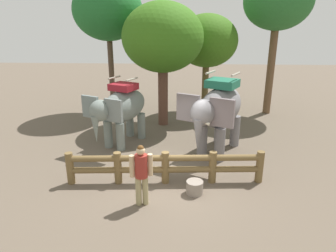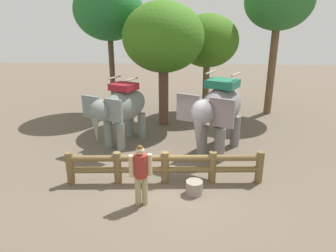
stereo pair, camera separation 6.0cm
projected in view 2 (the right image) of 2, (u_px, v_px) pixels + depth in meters
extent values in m
plane|color=brown|center=(165.00, 185.00, 9.59)|extent=(60.00, 60.00, 0.00)
cylinder|color=brown|center=(70.00, 168.00, 9.53)|extent=(0.24, 0.24, 1.05)
cylinder|color=brown|center=(118.00, 168.00, 9.55)|extent=(0.24, 0.24, 1.05)
cylinder|color=brown|center=(165.00, 168.00, 9.56)|extent=(0.24, 0.24, 1.05)
cylinder|color=brown|center=(212.00, 167.00, 9.58)|extent=(0.24, 0.24, 1.05)
cylinder|color=brown|center=(259.00, 167.00, 9.59)|extent=(0.24, 0.24, 1.05)
cylinder|color=brown|center=(165.00, 170.00, 9.59)|extent=(6.00, 0.63, 0.20)
cylinder|color=brown|center=(165.00, 158.00, 9.46)|extent=(6.00, 0.63, 0.20)
cylinder|color=slate|center=(121.00, 137.00, 12.06)|extent=(0.34, 0.34, 1.13)
cylinder|color=slate|center=(108.00, 134.00, 12.34)|extent=(0.34, 0.34, 1.13)
cylinder|color=slate|center=(142.00, 126.00, 13.33)|extent=(0.34, 0.34, 1.13)
cylinder|color=slate|center=(130.00, 124.00, 13.61)|extent=(0.34, 0.34, 1.13)
ellipsoid|color=slate|center=(125.00, 106.00, 12.49)|extent=(2.10, 2.78, 1.32)
ellipsoid|color=slate|center=(100.00, 110.00, 11.19)|extent=(1.01, 1.07, 0.81)
cube|color=slate|center=(114.00, 110.00, 11.02)|extent=(0.73, 0.42, 0.85)
cube|color=slate|center=(91.00, 107.00, 11.51)|extent=(0.73, 0.42, 0.85)
cone|color=slate|center=(96.00, 129.00, 11.15)|extent=(0.30, 0.30, 1.04)
cube|color=maroon|center=(124.00, 87.00, 12.24)|extent=(1.23, 1.18, 0.26)
cylinder|color=#A59E8C|center=(132.00, 79.00, 11.93)|extent=(0.38, 0.72, 0.07)
cylinder|color=#A59E8C|center=(115.00, 77.00, 12.33)|extent=(0.38, 0.72, 0.07)
cylinder|color=slate|center=(220.00, 145.00, 11.07)|extent=(0.38, 0.38, 1.27)
cylinder|color=slate|center=(202.00, 141.00, 11.41)|extent=(0.38, 0.38, 1.27)
cylinder|color=slate|center=(235.00, 131.00, 12.47)|extent=(0.38, 0.38, 1.27)
cylinder|color=slate|center=(219.00, 128.00, 12.81)|extent=(0.38, 0.38, 1.27)
ellipsoid|color=slate|center=(221.00, 107.00, 11.56)|extent=(2.44, 3.13, 1.49)
ellipsoid|color=slate|center=(203.00, 113.00, 10.12)|extent=(1.16, 1.22, 0.91)
cube|color=slate|center=(222.00, 113.00, 9.90)|extent=(0.81, 0.50, 0.95)
cube|color=slate|center=(188.00, 108.00, 10.50)|extent=(0.81, 0.50, 0.95)
cone|color=slate|center=(198.00, 136.00, 10.08)|extent=(0.34, 0.34, 1.17)
cone|color=beige|center=(204.00, 123.00, 9.93)|extent=(0.39, 0.27, 0.16)
cone|color=beige|center=(195.00, 121.00, 10.09)|extent=(0.39, 0.27, 0.16)
cube|color=#1F6A4E|center=(223.00, 83.00, 11.27)|extent=(1.40, 1.34, 0.30)
cylinder|color=#A59E8C|center=(236.00, 74.00, 10.91)|extent=(0.46, 0.80, 0.07)
cylinder|color=#A59E8C|center=(211.00, 72.00, 11.38)|extent=(0.46, 0.80, 0.07)
cylinder|color=tan|center=(145.00, 190.00, 8.44)|extent=(0.16, 0.16, 0.86)
cylinder|color=tan|center=(138.00, 191.00, 8.42)|extent=(0.16, 0.16, 0.86)
cylinder|color=maroon|center=(141.00, 166.00, 8.19)|extent=(0.42, 0.42, 0.66)
cylinder|color=tan|center=(150.00, 165.00, 8.22)|extent=(0.14, 0.14, 0.63)
cylinder|color=tan|center=(131.00, 166.00, 8.14)|extent=(0.14, 0.14, 0.63)
sphere|color=tan|center=(140.00, 151.00, 8.04)|extent=(0.24, 0.24, 0.24)
sphere|color=#593819|center=(140.00, 148.00, 8.02)|extent=(0.19, 0.19, 0.19)
cylinder|color=brown|center=(272.00, 69.00, 16.44)|extent=(0.40, 0.40, 4.99)
ellipsoid|color=#27662C|center=(279.00, 0.00, 15.32)|extent=(3.49, 3.49, 2.96)
cylinder|color=brown|center=(164.00, 93.00, 14.84)|extent=(0.48, 0.48, 3.18)
ellipsoid|color=#366B19|center=(163.00, 37.00, 13.99)|extent=(3.80, 3.80, 3.23)
cylinder|color=brown|center=(206.00, 86.00, 16.91)|extent=(0.36, 0.36, 3.06)
ellipsoid|color=#366617|center=(208.00, 41.00, 16.12)|extent=(3.29, 3.29, 2.80)
cylinder|color=brown|center=(112.00, 73.00, 16.79)|extent=(0.30, 0.30, 4.48)
ellipsoid|color=#20662B|center=(109.00, 10.00, 15.75)|extent=(3.63, 3.63, 3.09)
cylinder|color=gray|center=(194.00, 187.00, 9.04)|extent=(0.51, 0.51, 0.40)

